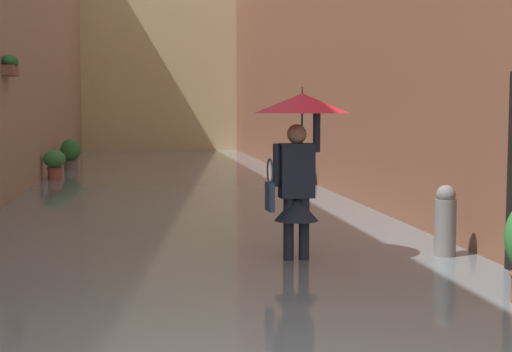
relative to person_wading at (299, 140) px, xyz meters
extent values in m
plane|color=slate|center=(1.01, -9.32, -1.47)|extent=(68.44, 68.44, 0.00)
cube|color=slate|center=(1.01, -9.32, -1.41)|extent=(7.10, 33.38, 0.11)
cube|color=brown|center=(4.06, -5.84, 1.03)|extent=(0.20, 0.70, 0.18)
ellipsoid|color=#23602D|center=(4.06, -5.84, 1.19)|extent=(0.28, 0.76, 0.24)
cube|color=tan|center=(1.01, -23.91, 4.03)|extent=(9.90, 1.80, 11.00)
cube|color=#2D2319|center=(0.12, 0.00, -1.42)|extent=(0.12, 0.24, 0.10)
cylinder|color=#1E2333|center=(0.12, 0.00, -1.01)|extent=(0.12, 0.12, 0.71)
cube|color=#2D2319|center=(-0.06, 0.00, -1.42)|extent=(0.12, 0.24, 0.10)
cylinder|color=#1E2333|center=(-0.06, 0.00, -1.01)|extent=(0.12, 0.12, 0.71)
cube|color=#1E2333|center=(0.03, 0.00, -0.35)|extent=(0.39, 0.23, 0.61)
cone|color=#1E2333|center=(0.03, 0.00, -0.77)|extent=(0.52, 0.52, 0.28)
sphere|color=#8C664C|center=(0.03, 0.00, 0.06)|extent=(0.22, 0.22, 0.22)
cylinder|color=#1E2333|center=(-0.20, -0.01, 0.08)|extent=(0.09, 0.09, 0.44)
cylinder|color=#1E2333|center=(0.26, 0.01, -0.28)|extent=(0.09, 0.09, 0.48)
cylinder|color=black|center=(-0.03, 0.00, 0.18)|extent=(0.02, 0.02, 0.45)
cone|color=red|center=(-0.03, 0.00, 0.41)|extent=(1.08, 1.08, 0.22)
cylinder|color=black|center=(-0.03, 0.00, 0.55)|extent=(0.01, 0.01, 0.08)
cube|color=#334766|center=(0.34, 0.03, -0.63)|extent=(0.07, 0.28, 0.32)
torus|color=#334766|center=(0.34, 0.03, -0.35)|extent=(0.03, 0.30, 0.30)
cylinder|color=#9E563D|center=(-1.74, -8.40, -1.34)|extent=(0.36, 0.36, 0.26)
torus|color=brown|center=(-1.74, -8.40, -1.21)|extent=(0.40, 0.40, 0.04)
ellipsoid|color=#428947|center=(-1.74, -8.40, -0.93)|extent=(0.56, 0.56, 0.56)
cylinder|color=#66605B|center=(3.74, -13.48, -1.29)|extent=(0.37, 0.37, 0.36)
torus|color=#56524E|center=(3.74, -13.48, -1.10)|extent=(0.41, 0.41, 0.04)
ellipsoid|color=#2D7033|center=(3.74, -13.48, -0.80)|extent=(0.56, 0.56, 0.62)
cylinder|color=brown|center=(3.85, -10.52, -1.27)|extent=(0.35, 0.35, 0.39)
torus|color=brown|center=(3.85, -10.52, -1.08)|extent=(0.38, 0.38, 0.04)
ellipsoid|color=#387F3D|center=(3.85, -10.52, -0.86)|extent=(0.53, 0.53, 0.44)
cylinder|color=slate|center=(-1.73, 0.03, -1.08)|extent=(0.25, 0.25, 0.76)
sphere|color=slate|center=(-1.73, 0.03, -0.64)|extent=(0.23, 0.23, 0.23)
camera|label=1|loc=(1.74, 8.31, 0.34)|focal=53.22mm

